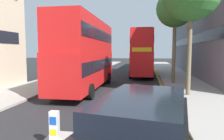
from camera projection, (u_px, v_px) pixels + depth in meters
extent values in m
cube|color=#9E9991|center=(186.00, 85.00, 18.38)|extent=(4.00, 80.00, 0.14)
cube|color=#9E9991|center=(52.00, 82.00, 20.54)|extent=(4.00, 80.00, 0.14)
cube|color=yellow|center=(164.00, 89.00, 16.77)|extent=(0.10, 56.00, 0.01)
cube|color=yellow|center=(163.00, 89.00, 16.80)|extent=(0.10, 56.00, 0.01)
cube|color=white|center=(54.00, 126.00, 6.50)|extent=(0.28, 0.20, 0.95)
cube|color=blue|center=(53.00, 121.00, 6.38)|extent=(0.22, 0.01, 0.26)
cube|color=yellow|center=(53.00, 133.00, 6.42)|extent=(0.22, 0.01, 0.20)
cube|color=red|center=(86.00, 68.00, 16.48)|extent=(2.60, 10.82, 2.60)
cube|color=red|center=(86.00, 37.00, 16.25)|extent=(2.55, 10.61, 2.50)
cube|color=black|center=(86.00, 65.00, 16.46)|extent=(2.63, 10.39, 0.84)
cube|color=black|center=(86.00, 35.00, 16.24)|extent=(2.62, 10.18, 0.80)
cube|color=yellow|center=(100.00, 50.00, 21.63)|extent=(2.00, 0.08, 0.44)
cube|color=maroon|center=(86.00, 20.00, 16.13)|extent=(2.34, 9.74, 0.10)
cylinder|color=black|center=(84.00, 78.00, 20.08)|extent=(0.31, 1.04, 1.04)
cylinder|color=black|center=(109.00, 78.00, 19.69)|extent=(0.31, 1.04, 1.04)
cylinder|color=black|center=(54.00, 90.00, 13.50)|extent=(0.31, 1.04, 1.04)
cylinder|color=black|center=(91.00, 92.00, 13.11)|extent=(0.31, 1.04, 1.04)
cube|color=red|center=(142.00, 62.00, 26.22)|extent=(2.72, 10.85, 2.60)
cube|color=red|center=(142.00, 42.00, 25.99)|extent=(2.66, 10.63, 2.50)
cube|color=black|center=(142.00, 60.00, 26.20)|extent=(2.74, 10.42, 0.84)
cube|color=black|center=(142.00, 41.00, 25.98)|extent=(2.72, 10.20, 0.80)
cube|color=yellow|center=(142.00, 50.00, 20.78)|extent=(2.00, 0.10, 0.44)
cube|color=maroon|center=(142.00, 32.00, 25.87)|extent=(2.44, 9.76, 0.10)
cylinder|color=black|center=(153.00, 74.00, 22.86)|extent=(0.32, 1.05, 1.04)
cylinder|color=black|center=(130.00, 74.00, 23.22)|extent=(0.32, 1.05, 1.04)
cylinder|color=black|center=(150.00, 69.00, 29.45)|extent=(0.32, 1.05, 1.04)
cylinder|color=black|center=(133.00, 69.00, 29.82)|extent=(0.32, 1.05, 1.04)
cube|color=black|center=(142.00, 113.00, 4.50)|extent=(2.21, 3.30, 0.76)
cylinder|color=#6B6047|center=(174.00, 52.00, 19.15)|extent=(0.32, 0.32, 5.88)
cylinder|color=#6B6047|center=(183.00, 14.00, 18.77)|extent=(0.22, 1.48, 1.08)
cylinder|color=#6B6047|center=(175.00, 17.00, 19.27)|extent=(0.92, 0.23, 0.69)
cylinder|color=#6B6047|center=(168.00, 15.00, 19.47)|extent=(1.22, 1.23, 1.17)
cylinder|color=#6B6047|center=(170.00, 16.00, 18.76)|extent=(0.47, 0.98, 0.75)
cylinder|color=#6B6047|center=(180.00, 13.00, 18.18)|extent=(1.34, 0.77, 1.06)
sphere|color=#33702D|center=(175.00, 9.00, 18.79)|extent=(3.45, 3.45, 3.45)
cylinder|color=#6B6047|center=(189.00, 53.00, 13.71)|extent=(0.29, 0.29, 5.73)
cylinder|color=#6B6047|center=(203.00, 1.00, 13.21)|extent=(0.27, 1.54, 1.12)
cylinder|color=#6B6047|center=(193.00, 6.00, 13.79)|extent=(0.91, 0.51, 0.72)
cylinder|color=#6B6047|center=(181.00, 4.00, 13.96)|extent=(1.06, 1.26, 1.12)
cylinder|color=#6B6047|center=(185.00, 3.00, 13.15)|extent=(0.82, 0.97, 0.86)
cube|color=black|center=(190.00, 9.00, 26.52)|extent=(0.04, 24.64, 1.00)
cube|color=black|center=(189.00, 40.00, 26.90)|extent=(0.04, 24.64, 1.00)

